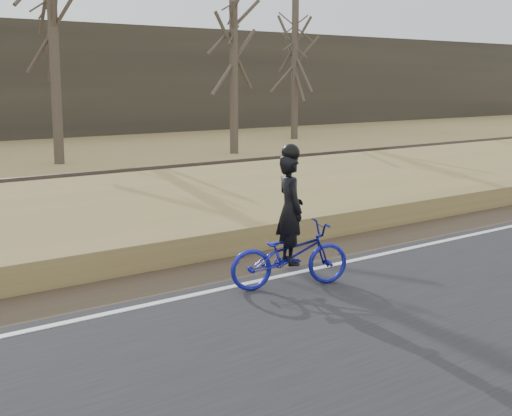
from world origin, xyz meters
TOP-DOWN VIEW (x-y plane):
  - cyclist at (4.15, -0.29)m, footprint 1.88×1.16m
  - bare_tree_center at (7.81, 16.88)m, footprint 0.36×0.36m
  - bare_tree_right at (15.04, 16.04)m, footprint 0.36×0.36m
  - bare_tree_far_right at (21.87, 20.14)m, footprint 0.36×0.36m

SIDE VIEW (x-z plane):
  - cyclist at x=4.15m, z-range -0.33..1.74m
  - bare_tree_right at x=15.04m, z-range 0.00..7.37m
  - bare_tree_far_right at x=21.87m, z-range 0.00..7.68m
  - bare_tree_center at x=7.81m, z-range 0.00..9.16m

